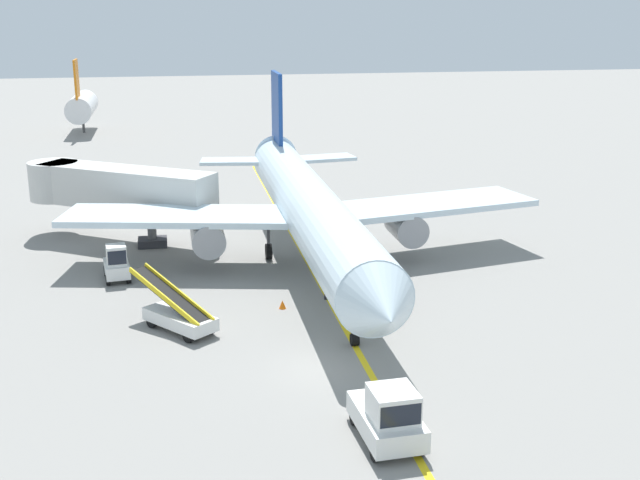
# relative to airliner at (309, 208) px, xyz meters

# --- Properties ---
(ground_plane) EXTENTS (300.00, 300.00, 0.00)m
(ground_plane) POSITION_rel_airliner_xyz_m (-1.40, -14.20, -3.42)
(ground_plane) COLOR gray
(taxi_line_yellow) EXTENTS (0.32, 80.00, 0.01)m
(taxi_line_yellow) POSITION_rel_airliner_xyz_m (-0.00, -9.20, -3.41)
(taxi_line_yellow) COLOR yellow
(taxi_line_yellow) RESTS_ON ground
(airliner) EXTENTS (28.61, 35.20, 10.10)m
(airliner) POSITION_rel_airliner_xyz_m (0.00, 0.00, 0.00)
(airliner) COLOR silver
(airliner) RESTS_ON ground
(jet_bridge) EXTENTS (12.04, 9.20, 4.85)m
(jet_bridge) POSITION_rel_airliner_xyz_m (-11.70, 7.31, 0.12)
(jet_bridge) COLOR beige
(jet_bridge) RESTS_ON ground
(pushback_tug) EXTENTS (2.10, 3.70, 2.20)m
(pushback_tug) POSITION_rel_airliner_xyz_m (-0.72, -20.42, -2.42)
(pushback_tug) COLOR silver
(pushback_tug) RESTS_ON ground
(baggage_tug_near_wing) EXTENTS (1.61, 2.55, 2.10)m
(baggage_tug_near_wing) POSITION_rel_airliner_xyz_m (-10.92, -0.91, -2.49)
(baggage_tug_near_wing) COLOR silver
(baggage_tug_near_wing) RESTS_ON ground
(belt_loader_forward_hold) EXTENTS (4.07, 4.71, 2.59)m
(belt_loader_forward_hold) POSITION_rel_airliner_xyz_m (-7.71, -8.80, -2.64)
(belt_loader_forward_hold) COLOR silver
(belt_loader_forward_hold) RESTS_ON ground
(baggage_cart_loaded) EXTENTS (1.83, 3.82, 0.94)m
(baggage_cart_loaded) POSITION_rel_airliner_xyz_m (2.56, -7.37, -2.95)
(baggage_cart_loaded) COLOR #A5A5A8
(baggage_cart_loaded) RESTS_ON ground
(ground_crew_marshaller) EXTENTS (0.36, 0.24, 1.70)m
(ground_crew_marshaller) POSITION_rel_airliner_xyz_m (0.59, -10.80, -2.51)
(ground_crew_marshaller) COLOR #26262D
(ground_crew_marshaller) RESTS_ON ground
(ground_crew_wing_walker) EXTENTS (0.36, 0.24, 1.70)m
(ground_crew_wing_walker) POSITION_rel_airliner_xyz_m (-0.11, -5.99, -2.51)
(ground_crew_wing_walker) COLOR #26262D
(ground_crew_wing_walker) RESTS_ON ground
(safety_cone_nose_left) EXTENTS (0.36, 0.36, 0.44)m
(safety_cone_nose_left) POSITION_rel_airliner_xyz_m (-2.54, -6.89, -3.20)
(safety_cone_nose_left) COLOR orange
(safety_cone_nose_left) RESTS_ON ground
(safety_cone_nose_right) EXTENTS (0.36, 0.36, 0.44)m
(safety_cone_nose_right) POSITION_rel_airliner_xyz_m (1.93, 1.02, -3.20)
(safety_cone_nose_right) COLOR orange
(safety_cone_nose_right) RESTS_ON ground
(distant_aircraft_far_left) EXTENTS (3.00, 10.10, 8.80)m
(distant_aircraft_far_left) POSITION_rel_airliner_xyz_m (-17.79, 55.57, -0.20)
(distant_aircraft_far_left) COLOR silver
(distant_aircraft_far_left) RESTS_ON ground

